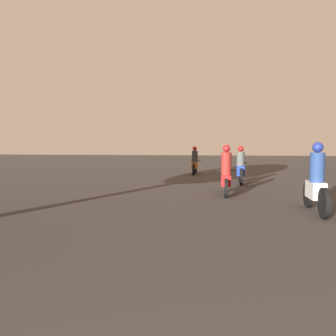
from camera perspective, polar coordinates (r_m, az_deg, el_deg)
name	(u,v)px	position (r m, az deg, el deg)	size (l,w,h in m)	color
motorcycle_white	(316,185)	(8.27, 24.38, -2.66)	(0.60, 2.03, 1.63)	black
motorcycle_red	(226,175)	(10.63, 10.10, -1.19)	(0.60, 1.98, 1.59)	black
motorcycle_blue	(240,169)	(13.86, 12.50, -0.09)	(0.60, 1.93, 1.57)	black
motorcycle_orange	(195,163)	(18.25, 4.69, 0.83)	(0.60, 1.93, 1.55)	black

